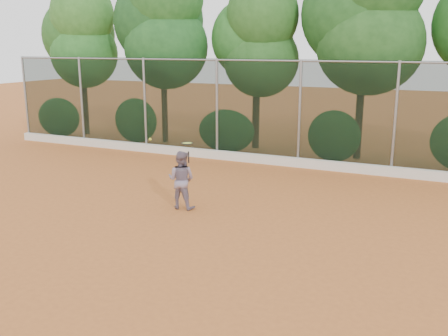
% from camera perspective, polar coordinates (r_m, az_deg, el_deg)
% --- Properties ---
extents(ground, '(80.00, 80.00, 0.00)m').
position_cam_1_polar(ground, '(10.70, -2.24, -7.68)').
color(ground, '#B9642B').
rests_on(ground, ground).
extents(concrete_curb, '(24.00, 0.20, 0.30)m').
position_cam_1_polar(concrete_curb, '(16.77, 8.26, 0.65)').
color(concrete_curb, silver).
rests_on(concrete_curb, ground).
extents(tennis_player, '(0.73, 0.59, 1.44)m').
position_cam_1_polar(tennis_player, '(12.27, -4.91, -1.35)').
color(tennis_player, gray).
rests_on(tennis_player, ground).
extents(chainlink_fence, '(24.09, 0.09, 3.50)m').
position_cam_1_polar(chainlink_fence, '(16.64, 8.64, 6.52)').
color(chainlink_fence, black).
rests_on(chainlink_fence, ground).
extents(foliage_backdrop, '(23.70, 3.63, 7.55)m').
position_cam_1_polar(foliage_backdrop, '(18.57, 9.00, 15.11)').
color(foliage_backdrop, '#3F2A18').
rests_on(foliage_backdrop, ground).
extents(tennis_racket, '(0.33, 0.34, 0.51)m').
position_cam_1_polar(tennis_racket, '(11.79, -4.21, 2.66)').
color(tennis_racket, black).
rests_on(tennis_racket, ground).
extents(tennis_ball_in_flight, '(0.07, 0.07, 0.07)m').
position_cam_1_polar(tennis_ball_in_flight, '(12.23, -8.43, 3.28)').
color(tennis_ball_in_flight, gold).
rests_on(tennis_ball_in_flight, ground).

